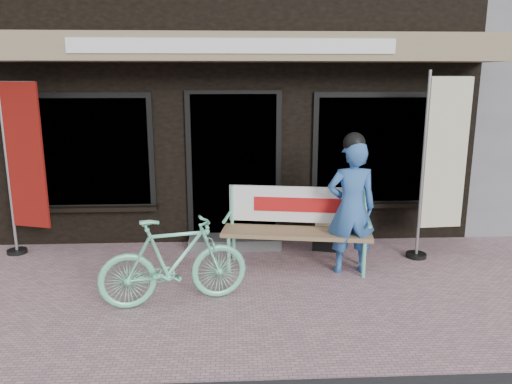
{
  "coord_description": "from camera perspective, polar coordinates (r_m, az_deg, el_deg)",
  "views": [
    {
      "loc": [
        -0.05,
        -5.06,
        2.4
      ],
      "look_at": [
        0.25,
        0.7,
        1.05
      ],
      "focal_mm": 35.0,
      "sensor_mm": 36.0,
      "label": 1
    }
  ],
  "objects": [
    {
      "name": "ground",
      "position": [
        5.6,
        -2.21,
        -12.22
      ],
      "size": [
        70.0,
        70.0,
        0.0
      ],
      "primitive_type": "plane",
      "color": "#A37D85",
      "rests_on": "ground"
    },
    {
      "name": "storefront",
      "position": [
        10.04,
        -2.81,
        16.54
      ],
      "size": [
        7.0,
        6.77,
        6.0
      ],
      "color": "black",
      "rests_on": "ground"
    },
    {
      "name": "bench",
      "position": [
        6.37,
        4.68,
        -3.31
      ],
      "size": [
        1.92,
        0.78,
        1.01
      ],
      "rotation": [
        0.0,
        0.0,
        -0.17
      ],
      "color": "#6CD4AB",
      "rests_on": "ground"
    },
    {
      "name": "person",
      "position": [
        6.19,
        10.85,
        -1.47
      ],
      "size": [
        0.6,
        0.4,
        1.75
      ],
      "rotation": [
        0.0,
        0.0,
        -0.0
      ],
      "color": "#2F5DA3",
      "rests_on": "ground"
    },
    {
      "name": "bicycle",
      "position": [
        5.41,
        -9.37,
        -7.81
      ],
      "size": [
        1.65,
        0.81,
        0.96
      ],
      "primitive_type": "imported",
      "rotation": [
        0.0,
        0.0,
        1.81
      ],
      "color": "#6CD4AB",
      "rests_on": "ground"
    },
    {
      "name": "nobori_red",
      "position": [
        7.26,
        -25.1,
        2.74
      ],
      "size": [
        0.71,
        0.35,
        2.41
      ],
      "rotation": [
        0.0,
        0.0,
        -0.3
      ],
      "color": "gray",
      "rests_on": "ground"
    },
    {
      "name": "nobori_cream",
      "position": [
        6.93,
        20.42,
        3.01
      ],
      "size": [
        0.73,
        0.29,
        2.47
      ],
      "rotation": [
        0.0,
        0.0,
        0.07
      ],
      "color": "gray",
      "rests_on": "ground"
    },
    {
      "name": "menu_stand",
      "position": [
        6.96,
        8.32,
        -3.3
      ],
      "size": [
        0.44,
        0.21,
        0.86
      ],
      "rotation": [
        0.0,
        0.0,
        -0.3
      ],
      "color": "black",
      "rests_on": "ground"
    }
  ]
}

